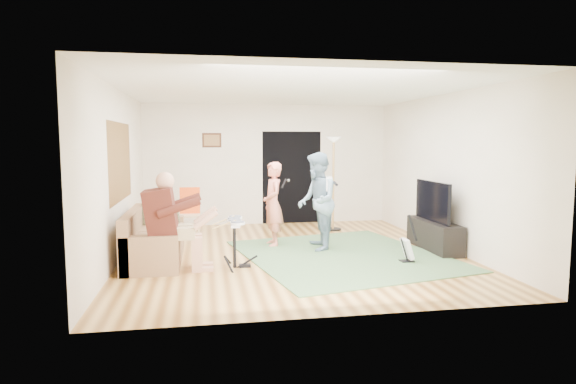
% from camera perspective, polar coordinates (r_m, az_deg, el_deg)
% --- Properties ---
extents(floor, '(6.00, 6.00, 0.00)m').
position_cam_1_polar(floor, '(8.17, 0.40, -7.24)').
color(floor, brown).
rests_on(floor, ground).
extents(walls, '(5.50, 6.00, 2.70)m').
position_cam_1_polar(walls, '(7.97, 0.41, 2.25)').
color(walls, '#EFE3CF').
rests_on(walls, floor).
extents(ceiling, '(6.00, 6.00, 0.00)m').
position_cam_1_polar(ceiling, '(8.00, 0.41, 11.95)').
color(ceiling, white).
rests_on(ceiling, walls).
extents(window_blinds, '(0.00, 2.05, 2.05)m').
position_cam_1_polar(window_blinds, '(8.14, -19.27, 3.41)').
color(window_blinds, brown).
rests_on(window_blinds, walls).
extents(doorway, '(2.10, 0.00, 2.10)m').
position_cam_1_polar(doorway, '(11.02, 0.45, 1.73)').
color(doorway, black).
rests_on(doorway, walls).
extents(picture_frame, '(0.42, 0.03, 0.32)m').
position_cam_1_polar(picture_frame, '(10.82, -9.03, 6.08)').
color(picture_frame, '#3F2314').
rests_on(picture_frame, walls).
extents(area_rug, '(3.67, 4.00, 0.02)m').
position_cam_1_polar(area_rug, '(8.03, 6.50, -7.45)').
color(area_rug, '#456940').
rests_on(area_rug, floor).
extents(sofa, '(0.81, 1.97, 0.80)m').
position_cam_1_polar(sofa, '(7.91, -16.05, -5.95)').
color(sofa, '#926C49').
rests_on(sofa, floor).
extents(drummer, '(0.94, 0.52, 1.44)m').
position_cam_1_polar(drummer, '(7.18, -13.27, -4.67)').
color(drummer, '#4D1E15').
rests_on(drummer, sofa).
extents(drum_kit, '(0.41, 0.73, 0.75)m').
position_cam_1_polar(drum_kit, '(7.23, -6.36, -6.38)').
color(drum_kit, black).
rests_on(drum_kit, floor).
extents(singer, '(0.41, 0.58, 1.51)m').
position_cam_1_polar(singer, '(8.62, -1.79, -1.44)').
color(singer, '#E17962').
rests_on(singer, floor).
extents(microphone, '(0.06, 0.06, 0.24)m').
position_cam_1_polar(microphone, '(8.61, -0.48, 1.04)').
color(microphone, black).
rests_on(microphone, singer).
extents(guitarist, '(0.73, 0.89, 1.69)m').
position_cam_1_polar(guitarist, '(8.29, 3.46, -1.12)').
color(guitarist, '#6F8DA3').
rests_on(guitarist, floor).
extents(guitar_held, '(0.23, 0.61, 0.26)m').
position_cam_1_polar(guitar_held, '(8.31, 4.82, 1.00)').
color(guitar_held, silver).
rests_on(guitar_held, guitarist).
extents(guitar_spare, '(0.27, 0.24, 0.75)m').
position_cam_1_polar(guitar_spare, '(7.74, 13.98, -6.54)').
color(guitar_spare, black).
rests_on(guitar_spare, floor).
extents(torchiere_lamp, '(0.35, 0.35, 1.97)m').
position_cam_1_polar(torchiere_lamp, '(10.15, 5.41, 3.02)').
color(torchiere_lamp, black).
rests_on(torchiere_lamp, floor).
extents(dining_chair, '(0.42, 0.44, 0.97)m').
position_cam_1_polar(dining_chair, '(9.62, -11.56, -3.24)').
color(dining_chair, '#D6BA8B').
rests_on(dining_chair, floor).
extents(tv_cabinet, '(0.40, 1.40, 0.50)m').
position_cam_1_polar(tv_cabinet, '(8.77, 16.95, -4.92)').
color(tv_cabinet, black).
rests_on(tv_cabinet, floor).
extents(television, '(0.06, 1.17, 0.68)m').
position_cam_1_polar(television, '(8.65, 16.77, -1.03)').
color(television, black).
rests_on(television, tv_cabinet).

